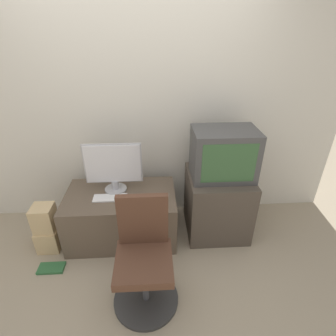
{
  "coord_description": "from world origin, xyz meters",
  "views": [
    {
      "loc": [
        0.15,
        -1.35,
        2.03
      ],
      "look_at": [
        0.28,
        0.92,
        0.78
      ],
      "focal_mm": 28.0,
      "sensor_mm": 36.0,
      "label": 1
    }
  ],
  "objects_px": {
    "main_monitor": "(113,167)",
    "cardboard_box_lower": "(50,238)",
    "office_chair": "(144,262)",
    "book": "(51,268)",
    "keyboard": "(110,198)",
    "crt_tv": "(224,154)",
    "mouse": "(133,195)"
  },
  "relations": [
    {
      "from": "main_monitor",
      "to": "cardboard_box_lower",
      "type": "xyz_separation_m",
      "value": [
        -0.69,
        -0.22,
        -0.68
      ]
    },
    {
      "from": "office_chair",
      "to": "book",
      "type": "height_order",
      "value": "office_chair"
    },
    {
      "from": "keyboard",
      "to": "crt_tv",
      "type": "bearing_deg",
      "value": 5.73
    },
    {
      "from": "mouse",
      "to": "cardboard_box_lower",
      "type": "xyz_separation_m",
      "value": [
        -0.87,
        -0.09,
        -0.42
      ]
    },
    {
      "from": "book",
      "to": "mouse",
      "type": "bearing_deg",
      "value": 26.68
    },
    {
      "from": "office_chair",
      "to": "cardboard_box_lower",
      "type": "distance_m",
      "value": 1.2
    },
    {
      "from": "mouse",
      "to": "cardboard_box_lower",
      "type": "height_order",
      "value": "mouse"
    },
    {
      "from": "keyboard",
      "to": "mouse",
      "type": "distance_m",
      "value": 0.22
    },
    {
      "from": "keyboard",
      "to": "book",
      "type": "height_order",
      "value": "keyboard"
    },
    {
      "from": "crt_tv",
      "to": "keyboard",
      "type": "bearing_deg",
      "value": -174.27
    },
    {
      "from": "main_monitor",
      "to": "office_chair",
      "type": "height_order",
      "value": "main_monitor"
    },
    {
      "from": "main_monitor",
      "to": "cardboard_box_lower",
      "type": "relative_size",
      "value": 2.38
    },
    {
      "from": "mouse",
      "to": "book",
      "type": "bearing_deg",
      "value": -153.32
    },
    {
      "from": "keyboard",
      "to": "office_chair",
      "type": "distance_m",
      "value": 0.78
    },
    {
      "from": "crt_tv",
      "to": "cardboard_box_lower",
      "type": "xyz_separation_m",
      "value": [
        -1.76,
        -0.18,
        -0.81
      ]
    },
    {
      "from": "main_monitor",
      "to": "crt_tv",
      "type": "distance_m",
      "value": 1.09
    },
    {
      "from": "keyboard",
      "to": "crt_tv",
      "type": "distance_m",
      "value": 1.19
    },
    {
      "from": "mouse",
      "to": "cardboard_box_lower",
      "type": "bearing_deg",
      "value": -173.79
    },
    {
      "from": "mouse",
      "to": "office_chair",
      "type": "relative_size",
      "value": 0.06
    },
    {
      "from": "keyboard",
      "to": "mouse",
      "type": "height_order",
      "value": "mouse"
    },
    {
      "from": "crt_tv",
      "to": "main_monitor",
      "type": "bearing_deg",
      "value": 177.82
    },
    {
      "from": "keyboard",
      "to": "cardboard_box_lower",
      "type": "distance_m",
      "value": 0.77
    },
    {
      "from": "keyboard",
      "to": "cardboard_box_lower",
      "type": "height_order",
      "value": "keyboard"
    },
    {
      "from": "cardboard_box_lower",
      "to": "main_monitor",
      "type": "bearing_deg",
      "value": 18.01
    },
    {
      "from": "keyboard",
      "to": "book",
      "type": "xyz_separation_m",
      "value": [
        -0.56,
        -0.37,
        -0.53
      ]
    },
    {
      "from": "cardboard_box_lower",
      "to": "mouse",
      "type": "bearing_deg",
      "value": 6.21
    },
    {
      "from": "mouse",
      "to": "crt_tv",
      "type": "relative_size",
      "value": 0.1
    },
    {
      "from": "office_chair",
      "to": "main_monitor",
      "type": "bearing_deg",
      "value": 109.97
    },
    {
      "from": "keyboard",
      "to": "book",
      "type": "distance_m",
      "value": 0.85
    },
    {
      "from": "office_chair",
      "to": "keyboard",
      "type": "bearing_deg",
      "value": 116.66
    },
    {
      "from": "keyboard",
      "to": "crt_tv",
      "type": "height_order",
      "value": "crt_tv"
    },
    {
      "from": "mouse",
      "to": "office_chair",
      "type": "distance_m",
      "value": 0.73
    }
  ]
}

